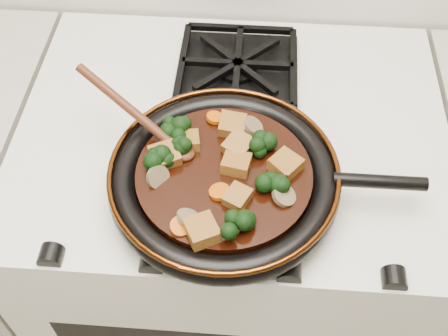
{
  "coord_description": "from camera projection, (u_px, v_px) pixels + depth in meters",
  "views": [
    {
      "loc": [
        0.03,
        1.03,
        1.64
      ],
      "look_at": [
        -0.0,
        1.54,
        0.97
      ],
      "focal_mm": 45.0,
      "sensor_mm": 36.0,
      "label": 1
    }
  ],
  "objects": [
    {
      "name": "carrot_coin_1",
      "position": [
        215.0,
        118.0,
        0.92
      ],
      "size": [
        0.03,
        0.03,
        0.02
      ],
      "primitive_type": "cylinder",
      "rotation": [
        -0.12,
        0.17,
        0.0
      ],
      "color": "#C14F05",
      "rests_on": "braising_sauce"
    },
    {
      "name": "broccoli_floret_1",
      "position": [
        236.0,
        227.0,
        0.78
      ],
      "size": [
        0.09,
        0.08,
        0.07
      ],
      "primitive_type": null,
      "rotation": [
        0.19,
        -0.17,
        1.9
      ],
      "color": "black",
      "rests_on": "braising_sauce"
    },
    {
      "name": "carrot_coin_3",
      "position": [
        180.0,
        226.0,
        0.79
      ],
      "size": [
        0.03,
        0.03,
        0.02
      ],
      "primitive_type": "cylinder",
      "rotation": [
        0.22,
        0.28,
        0.0
      ],
      "color": "#C14F05",
      "rests_on": "braising_sauce"
    },
    {
      "name": "carrot_coin_0",
      "position": [
        220.0,
        192.0,
        0.82
      ],
      "size": [
        0.03,
        0.03,
        0.01
      ],
      "primitive_type": "cylinder",
      "rotation": [
        -0.09,
        -0.17,
        0.0
      ],
      "color": "#C14F05",
      "rests_on": "braising_sauce"
    },
    {
      "name": "tofu_cube_6",
      "position": [
        189.0,
        141.0,
        0.88
      ],
      "size": [
        0.04,
        0.04,
        0.02
      ],
      "primitive_type": "cube",
      "rotation": [
        -0.02,
        0.1,
        1.75
      ],
      "color": "brown",
      "rests_on": "braising_sauce"
    },
    {
      "name": "tofu_cube_8",
      "position": [
        284.0,
        166.0,
        0.85
      ],
      "size": [
        0.05,
        0.05,
        0.03
      ],
      "primitive_type": "cube",
      "rotation": [
        0.11,
        -0.07,
        2.38
      ],
      "color": "brown",
      "rests_on": "braising_sauce"
    },
    {
      "name": "burner_grate_back",
      "position": [
        237.0,
        67.0,
        1.06
      ],
      "size": [
        0.23,
        0.23,
        0.03
      ],
      "primitive_type": null,
      "color": "black",
      "rests_on": "stove"
    },
    {
      "name": "broccoli_floret_0",
      "position": [
        176.0,
        130.0,
        0.89
      ],
      "size": [
        0.08,
        0.08,
        0.06
      ],
      "primitive_type": null,
      "rotation": [
        0.07,
        0.07,
        2.01
      ],
      "color": "black",
      "rests_on": "braising_sauce"
    },
    {
      "name": "skillet",
      "position": [
        225.0,
        178.0,
        0.86
      ],
      "size": [
        0.48,
        0.36,
        0.05
      ],
      "rotation": [
        0.0,
        0.0,
        0.0
      ],
      "color": "black",
      "rests_on": "burner_grate_front"
    },
    {
      "name": "burner_grate_front",
      "position": [
        227.0,
        186.0,
        0.89
      ],
      "size": [
        0.23,
        0.23,
        0.03
      ],
      "primitive_type": null,
      "color": "black",
      "rests_on": "stove"
    },
    {
      "name": "mushroom_slice_1",
      "position": [
        284.0,
        195.0,
        0.82
      ],
      "size": [
        0.04,
        0.04,
        0.02
      ],
      "primitive_type": "cylinder",
      "rotation": [
        0.44,
        0.0,
        1.34
      ],
      "color": "brown",
      "rests_on": "braising_sauce"
    },
    {
      "name": "braising_sauce",
      "position": [
        224.0,
        176.0,
        0.86
      ],
      "size": [
        0.27,
        0.27,
        0.02
      ],
      "primitive_type": "cylinder",
      "color": "black",
      "rests_on": "skillet"
    },
    {
      "name": "tofu_cube_5",
      "position": [
        232.0,
        126.0,
        0.9
      ],
      "size": [
        0.05,
        0.05,
        0.03
      ],
      "primitive_type": "cube",
      "rotation": [
        -0.04,
        -0.08,
        3.06
      ],
      "color": "brown",
      "rests_on": "braising_sauce"
    },
    {
      "name": "tofu_cube_2",
      "position": [
        238.0,
        146.0,
        0.87
      ],
      "size": [
        0.06,
        0.06,
        0.03
      ],
      "primitive_type": "cube",
      "rotation": [
        0.09,
        -0.09,
        1.03
      ],
      "color": "brown",
      "rests_on": "braising_sauce"
    },
    {
      "name": "carrot_coin_2",
      "position": [
        252.0,
        145.0,
        0.88
      ],
      "size": [
        0.03,
        0.03,
        0.02
      ],
      "primitive_type": "cylinder",
      "rotation": [
        0.13,
        -0.25,
        0.0
      ],
      "color": "#C14F05",
      "rests_on": "braising_sauce"
    },
    {
      "name": "tofu_cube_4",
      "position": [
        238.0,
        198.0,
        0.81
      ],
      "size": [
        0.05,
        0.05,
        0.02
      ],
      "primitive_type": "cube",
      "rotation": [
        -0.02,
        -0.03,
        1.09
      ],
      "color": "brown",
      "rests_on": "braising_sauce"
    },
    {
      "name": "broccoli_floret_3",
      "position": [
        272.0,
        185.0,
        0.83
      ],
      "size": [
        0.09,
        0.08,
        0.06
      ],
      "primitive_type": null,
      "rotation": [
        -0.15,
        -0.02,
        2.13
      ],
      "color": "black",
      "rests_on": "braising_sauce"
    },
    {
      "name": "tofu_cube_0",
      "position": [
        286.0,
        165.0,
        0.85
      ],
      "size": [
        0.06,
        0.06,
        0.03
      ],
      "primitive_type": "cube",
      "rotation": [
        -0.04,
        -0.05,
        0.87
      ],
      "color": "brown",
      "rests_on": "braising_sauce"
    },
    {
      "name": "broccoli_floret_5",
      "position": [
        263.0,
        147.0,
        0.87
      ],
      "size": [
        0.08,
        0.09,
        0.06
      ],
      "primitive_type": null,
      "rotation": [
        0.04,
        -0.08,
        0.67
      ],
      "color": "black",
      "rests_on": "braising_sauce"
    },
    {
      "name": "tofu_cube_7",
      "position": [
        165.0,
        156.0,
        0.86
      ],
      "size": [
        0.06,
        0.06,
        0.03
      ],
      "primitive_type": "cube",
      "rotation": [
        0.02,
        -0.05,
        2.07
      ],
      "color": "brown",
      "rests_on": "braising_sauce"
    },
    {
      "name": "broccoli_floret_4",
      "position": [
        160.0,
        164.0,
        0.85
      ],
      "size": [
        0.08,
        0.07,
        0.06
      ],
      "primitive_type": null,
      "rotation": [
        -0.13,
        0.09,
        1.77
      ],
      "color": "black",
      "rests_on": "braising_sauce"
    },
    {
      "name": "mushroom_slice_0",
      "position": [
        253.0,
        126.0,
        0.9
      ],
      "size": [
        0.04,
        0.04,
        0.03
      ],
      "primitive_type": "cylinder",
      "rotation": [
        0.57,
        0.0,
        1.75
      ],
      "color": "brown",
      "rests_on": "braising_sauce"
    },
    {
      "name": "mushroom_slice_3",
      "position": [
        188.0,
        217.0,
        0.8
      ],
      "size": [
        0.05,
        0.05,
        0.02
      ],
      "primitive_type": "cylinder",
      "rotation": [
        0.48,
        0.0,
        2.49
      ],
      "color": "brown",
      "rests_on": "braising_sauce"
    },
    {
      "name": "tofu_cube_1",
      "position": [
        236.0,
        164.0,
        0.85
      ],
      "size": [
        0.05,
        0.05,
        0.03
      ],
      "primitive_type": "cube",
      "rotation": [
        0.02,
        0.1,
        1.4
      ],
      "color": "brown",
      "rests_on": "braising_sauce"
    },
    {
      "name": "tofu_cube_3",
      "position": [
        202.0,
        231.0,
        0.78
      ],
      "size": [
        0.06,
        0.06,
        0.03
      ],
      "primitive_type": "cube",
      "rotation": [
        -0.08,
        0.02,
        0.47
      ],
      "color": "brown",
      "rests_on": "braising_sauce"
    },
    {
      "name": "broccoli_floret_2",
      "position": [
        184.0,
        145.0,
        0.87
      ],
      "size": [
        0.08,
        0.08,
        0.07
      ],
      "primitive_type": null,
      "rotation": [
        -0.21,
        0.16,
        1.2
      ],
      "color": "black",
      "rests_on": "braising_sauce"
    },
    {
      "name": "stove",
      "position": [
        230.0,
        253.0,
        1.34
      ],
      "size": [
        0.76,
        0.6,
        0.9
      ],
      "primitive_type": "cube",
      "color": "silver",
      "rests_on": "ground"
    },
    {
      "name": "wooden_spoon",
      "position": [
        152.0,
        127.0,
        0.88
      ],
      "size": [
        0.13,
        0.09,
        0.21
      ],
      "rotation": [
        0.0,
        0.0,
        2.59
      ],
      "color": "#4B2110",
      "rests_on": "braising_sauce"
    },
    {
      "name": "mushroom_slice_2",
      "position": [
        158.0,
        177.0,
        0.84
      ],
      "size": [
        0.04,
        0.05,
        0.03
      ],
      "primitive_type": "cylinder",
      "rotation": [
        0.97,
        0.0,
        0.91
      ],
      "color": "brown",
      "rests_on": "braising_sauce"
    }
  ]
}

